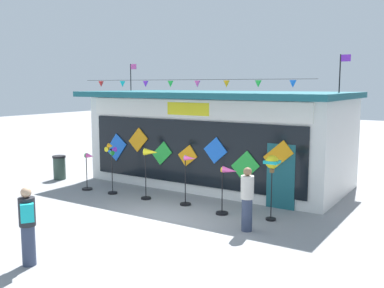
{
  "coord_description": "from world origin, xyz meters",
  "views": [
    {
      "loc": [
        7.24,
        -9.46,
        3.78
      ],
      "look_at": [
        -0.43,
        2.38,
        1.87
      ],
      "focal_mm": 41.12,
      "sensor_mm": 36.0,
      "label": 1
    }
  ],
  "objects_px": {
    "wind_spinner_center_left": "(150,162)",
    "trash_bin": "(59,167)",
    "wind_spinner_far_left": "(89,170)",
    "wind_spinner_left": "(111,159)",
    "wind_spinner_far_right": "(272,167)",
    "person_mid_plaza": "(247,199)",
    "wind_spinner_right": "(227,184)",
    "wind_spinner_center_right": "(188,178)",
    "person_near_camera": "(28,225)",
    "kite_shop_building": "(219,137)"
  },
  "relations": [
    {
      "from": "wind_spinner_far_right",
      "to": "person_mid_plaza",
      "type": "distance_m",
      "value": 1.38
    },
    {
      "from": "wind_spinner_far_left",
      "to": "wind_spinner_left",
      "type": "relative_size",
      "value": 0.75
    },
    {
      "from": "wind_spinner_far_left",
      "to": "wind_spinner_center_right",
      "type": "height_order",
      "value": "wind_spinner_center_right"
    },
    {
      "from": "kite_shop_building",
      "to": "person_mid_plaza",
      "type": "relative_size",
      "value": 5.81
    },
    {
      "from": "wind_spinner_center_right",
      "to": "wind_spinner_right",
      "type": "distance_m",
      "value": 1.54
    },
    {
      "from": "wind_spinner_right",
      "to": "wind_spinner_far_left",
      "type": "bearing_deg",
      "value": 180.0
    },
    {
      "from": "wind_spinner_left",
      "to": "person_mid_plaza",
      "type": "distance_m",
      "value": 5.75
    },
    {
      "from": "wind_spinner_center_left",
      "to": "person_mid_plaza",
      "type": "relative_size",
      "value": 1.02
    },
    {
      "from": "wind_spinner_center_left",
      "to": "trash_bin",
      "type": "xyz_separation_m",
      "value": [
        -5.03,
        0.53,
        -0.78
      ]
    },
    {
      "from": "person_near_camera",
      "to": "trash_bin",
      "type": "distance_m",
      "value": 8.71
    },
    {
      "from": "wind_spinner_left",
      "to": "wind_spinner_center_left",
      "type": "xyz_separation_m",
      "value": [
        1.61,
        0.1,
        0.05
      ]
    },
    {
      "from": "wind_spinner_center_right",
      "to": "wind_spinner_right",
      "type": "relative_size",
      "value": 1.12
    },
    {
      "from": "wind_spinner_far_left",
      "to": "trash_bin",
      "type": "height_order",
      "value": "wind_spinner_far_left"
    },
    {
      "from": "wind_spinner_center_left",
      "to": "wind_spinner_far_right",
      "type": "height_order",
      "value": "wind_spinner_far_right"
    },
    {
      "from": "wind_spinner_far_left",
      "to": "wind_spinner_center_left",
      "type": "relative_size",
      "value": 0.78
    },
    {
      "from": "trash_bin",
      "to": "person_near_camera",
      "type": "bearing_deg",
      "value": -44.47
    },
    {
      "from": "trash_bin",
      "to": "wind_spinner_far_left",
      "type": "bearing_deg",
      "value": -15.82
    },
    {
      "from": "person_near_camera",
      "to": "trash_bin",
      "type": "xyz_separation_m",
      "value": [
        -6.21,
        6.1,
        -0.4
      ]
    },
    {
      "from": "kite_shop_building",
      "to": "trash_bin",
      "type": "height_order",
      "value": "kite_shop_building"
    },
    {
      "from": "wind_spinner_far_right",
      "to": "trash_bin",
      "type": "xyz_separation_m",
      "value": [
        -9.25,
        0.42,
        -1.04
      ]
    },
    {
      "from": "person_near_camera",
      "to": "trash_bin",
      "type": "relative_size",
      "value": 1.75
    },
    {
      "from": "wind_spinner_center_left",
      "to": "wind_spinner_center_right",
      "type": "xyz_separation_m",
      "value": [
        1.43,
        0.1,
        -0.37
      ]
    },
    {
      "from": "person_mid_plaza",
      "to": "trash_bin",
      "type": "bearing_deg",
      "value": -126.48
    },
    {
      "from": "wind_spinner_center_right",
      "to": "person_mid_plaza",
      "type": "relative_size",
      "value": 0.95
    },
    {
      "from": "wind_spinner_far_left",
      "to": "person_near_camera",
      "type": "bearing_deg",
      "value": -54.58
    },
    {
      "from": "wind_spinner_right",
      "to": "kite_shop_building",
      "type": "bearing_deg",
      "value": 122.52
    },
    {
      "from": "wind_spinner_far_right",
      "to": "person_near_camera",
      "type": "relative_size",
      "value": 1.1
    },
    {
      "from": "wind_spinner_center_right",
      "to": "person_mid_plaza",
      "type": "distance_m",
      "value": 2.87
    },
    {
      "from": "person_near_camera",
      "to": "person_mid_plaza",
      "type": "height_order",
      "value": "same"
    },
    {
      "from": "wind_spinner_left",
      "to": "wind_spinner_far_right",
      "type": "relative_size",
      "value": 0.96
    },
    {
      "from": "wind_spinner_left",
      "to": "trash_bin",
      "type": "bearing_deg",
      "value": 169.6
    },
    {
      "from": "kite_shop_building",
      "to": "wind_spinner_far_left",
      "type": "height_order",
      "value": "kite_shop_building"
    },
    {
      "from": "wind_spinner_far_right",
      "to": "trash_bin",
      "type": "distance_m",
      "value": 9.32
    },
    {
      "from": "wind_spinner_left",
      "to": "wind_spinner_center_right",
      "type": "xyz_separation_m",
      "value": [
        3.03,
        0.2,
        -0.33
      ]
    },
    {
      "from": "wind_spinner_center_left",
      "to": "person_near_camera",
      "type": "bearing_deg",
      "value": -78.05
    },
    {
      "from": "kite_shop_building",
      "to": "wind_spinner_center_left",
      "type": "xyz_separation_m",
      "value": [
        -0.62,
        -3.5,
        -0.52
      ]
    },
    {
      "from": "wind_spinner_left",
      "to": "trash_bin",
      "type": "relative_size",
      "value": 1.86
    },
    {
      "from": "wind_spinner_far_right",
      "to": "person_near_camera",
      "type": "distance_m",
      "value": 6.47
    },
    {
      "from": "wind_spinner_center_right",
      "to": "wind_spinner_far_right",
      "type": "bearing_deg",
      "value": 0.25
    },
    {
      "from": "kite_shop_building",
      "to": "wind_spinner_center_right",
      "type": "xyz_separation_m",
      "value": [
        0.8,
        -3.4,
        -0.89
      ]
    },
    {
      "from": "wind_spinner_center_right",
      "to": "wind_spinner_far_right",
      "type": "relative_size",
      "value": 0.86
    },
    {
      "from": "wind_spinner_right",
      "to": "trash_bin",
      "type": "relative_size",
      "value": 1.49
    },
    {
      "from": "wind_spinner_center_right",
      "to": "wind_spinner_right",
      "type": "xyz_separation_m",
      "value": [
        1.52,
        -0.24,
        0.04
      ]
    },
    {
      "from": "wind_spinner_center_right",
      "to": "wind_spinner_far_right",
      "type": "height_order",
      "value": "wind_spinner_far_right"
    },
    {
      "from": "wind_spinner_center_left",
      "to": "trash_bin",
      "type": "distance_m",
      "value": 5.12
    },
    {
      "from": "wind_spinner_far_left",
      "to": "wind_spinner_right",
      "type": "distance_m",
      "value": 5.63
    },
    {
      "from": "person_near_camera",
      "to": "wind_spinner_far_left",
      "type": "bearing_deg",
      "value": -109.92
    },
    {
      "from": "trash_bin",
      "to": "wind_spinner_center_right",
      "type": "bearing_deg",
      "value": -3.81
    },
    {
      "from": "person_near_camera",
      "to": "wind_spinner_left",
      "type": "bearing_deg",
      "value": -118.35
    },
    {
      "from": "wind_spinner_center_left",
      "to": "person_mid_plaza",
      "type": "height_order",
      "value": "wind_spinner_center_left"
    }
  ]
}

